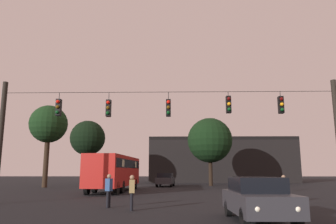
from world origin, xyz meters
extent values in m
plane|color=black|center=(0.00, 24.50, 0.00)|extent=(168.00, 168.00, 0.00)
cylinder|color=black|center=(-9.30, 13.59, 3.38)|extent=(0.28, 0.28, 6.76)
cylinder|color=black|center=(0.00, 13.59, 6.12)|extent=(18.59, 0.02, 0.02)
cylinder|color=black|center=(-6.14, 13.59, 5.92)|extent=(0.03, 0.03, 0.38)
cube|color=black|center=(-6.14, 13.59, 5.26)|extent=(0.26, 0.32, 0.95)
sphere|color=red|center=(-6.14, 13.41, 5.56)|extent=(0.20, 0.20, 0.20)
sphere|color=#5B3D0C|center=(-6.14, 13.41, 5.26)|extent=(0.20, 0.20, 0.20)
sphere|color=#0C4219|center=(-6.14, 13.41, 4.96)|extent=(0.20, 0.20, 0.20)
cylinder|color=black|center=(-3.31, 13.59, 5.89)|extent=(0.03, 0.03, 0.44)
cube|color=black|center=(-3.31, 13.59, 5.20)|extent=(0.26, 0.32, 0.95)
sphere|color=red|center=(-3.31, 13.41, 5.50)|extent=(0.20, 0.20, 0.20)
sphere|color=#5B3D0C|center=(-3.31, 13.41, 5.20)|extent=(0.20, 0.20, 0.20)
sphere|color=#0C4219|center=(-3.31, 13.41, 4.90)|extent=(0.20, 0.20, 0.20)
cylinder|color=black|center=(0.05, 13.59, 5.90)|extent=(0.03, 0.03, 0.43)
cube|color=black|center=(0.05, 13.59, 5.21)|extent=(0.26, 0.32, 0.95)
sphere|color=red|center=(0.05, 13.41, 5.51)|extent=(0.20, 0.20, 0.20)
sphere|color=#5B3D0C|center=(0.05, 13.41, 5.21)|extent=(0.20, 0.20, 0.20)
sphere|color=#0C4219|center=(0.05, 13.41, 4.91)|extent=(0.20, 0.20, 0.20)
cylinder|color=black|center=(3.40, 13.59, 5.98)|extent=(0.03, 0.03, 0.25)
cube|color=black|center=(3.40, 13.59, 5.38)|extent=(0.26, 0.32, 0.95)
sphere|color=#510A0A|center=(3.40, 13.41, 5.68)|extent=(0.20, 0.20, 0.20)
sphere|color=orange|center=(3.40, 13.41, 5.38)|extent=(0.20, 0.20, 0.20)
sphere|color=#0C4219|center=(3.40, 13.41, 5.08)|extent=(0.20, 0.20, 0.20)
cylinder|color=black|center=(6.30, 13.59, 5.97)|extent=(0.03, 0.03, 0.29)
cube|color=black|center=(6.30, 13.59, 5.35)|extent=(0.26, 0.32, 0.95)
sphere|color=#510A0A|center=(6.30, 13.41, 5.65)|extent=(0.20, 0.20, 0.20)
sphere|color=orange|center=(6.30, 13.41, 5.35)|extent=(0.20, 0.20, 0.20)
sphere|color=#0C4219|center=(6.30, 13.41, 5.05)|extent=(0.20, 0.20, 0.20)
cube|color=#B21E19|center=(-4.85, 24.50, 1.75)|extent=(2.99, 11.10, 2.50)
cube|color=black|center=(-4.85, 24.50, 2.36)|extent=(3.00, 10.44, 0.70)
cylinder|color=black|center=(-5.78, 28.51, 0.50)|extent=(0.32, 1.01, 1.00)
cylinder|color=black|center=(-3.56, 28.41, 0.50)|extent=(0.32, 1.01, 1.00)
cylinder|color=black|center=(-6.06, 22.36, 0.50)|extent=(0.32, 1.01, 1.00)
cylinder|color=black|center=(-3.84, 22.26, 0.50)|extent=(0.32, 1.01, 1.00)
cylinder|color=black|center=(-6.15, 20.38, 0.50)|extent=(0.32, 1.01, 1.00)
cylinder|color=black|center=(-3.93, 20.28, 0.50)|extent=(0.32, 1.01, 1.00)
cube|color=beige|center=(-4.70, 27.80, 2.36)|extent=(2.59, 0.91, 0.56)
cube|color=beige|center=(-4.97, 21.76, 2.36)|extent=(2.59, 0.91, 0.56)
cube|color=#2D2D33|center=(3.30, 7.62, 0.66)|extent=(1.86, 4.32, 0.68)
cube|color=black|center=(3.30, 7.77, 1.26)|extent=(1.62, 2.34, 0.52)
cylinder|color=black|center=(4.11, 6.21, 0.32)|extent=(0.23, 0.64, 0.64)
cylinder|color=black|center=(2.53, 6.19, 0.32)|extent=(0.23, 0.64, 0.64)
cylinder|color=black|center=(4.07, 9.05, 0.32)|extent=(0.23, 0.64, 0.64)
cylinder|color=black|center=(2.49, 9.03, 0.32)|extent=(0.23, 0.64, 0.64)
sphere|color=white|center=(3.91, 5.53, 0.66)|extent=(0.18, 0.18, 0.18)
sphere|color=white|center=(2.75, 5.51, 0.66)|extent=(0.18, 0.18, 0.18)
cube|color=#2D2D33|center=(-0.72, 33.81, 0.66)|extent=(2.18, 4.44, 0.68)
cube|color=black|center=(-0.73, 33.66, 1.26)|extent=(1.78, 2.45, 0.52)
cylinder|color=black|center=(-1.38, 35.29, 0.32)|extent=(0.28, 0.66, 0.64)
cylinder|color=black|center=(0.20, 35.15, 0.32)|extent=(0.28, 0.66, 0.64)
cylinder|color=black|center=(-1.63, 32.46, 0.32)|extent=(0.28, 0.66, 0.64)
cylinder|color=black|center=(-0.06, 32.32, 0.32)|extent=(0.28, 0.66, 0.64)
sphere|color=white|center=(-1.10, 35.95, 0.66)|extent=(0.18, 0.18, 0.18)
sphere|color=white|center=(0.04, 35.85, 0.66)|extent=(0.18, 0.18, 0.18)
cylinder|color=black|center=(-2.79, 11.97, 0.39)|extent=(0.14, 0.14, 0.79)
cylinder|color=black|center=(-2.83, 11.82, 0.39)|extent=(0.14, 0.14, 0.79)
cube|color=#2D4C7F|center=(-2.81, 11.89, 1.08)|extent=(0.32, 0.41, 0.59)
sphere|color=#8C6B51|center=(-2.81, 11.89, 1.48)|extent=(0.21, 0.21, 0.21)
cylinder|color=black|center=(-1.52, 10.62, 0.39)|extent=(0.14, 0.14, 0.77)
cylinder|color=black|center=(-1.54, 10.78, 0.39)|extent=(0.14, 0.14, 0.77)
cube|color=#997F4C|center=(-1.53, 10.70, 1.06)|extent=(0.28, 0.39, 0.58)
sphere|color=#8C6B51|center=(-1.53, 10.70, 1.45)|extent=(0.21, 0.21, 0.21)
cylinder|color=black|center=(6.30, 14.05, 0.38)|extent=(0.14, 0.14, 0.75)
cylinder|color=black|center=(6.33, 13.89, 0.38)|extent=(0.14, 0.14, 0.75)
cube|color=#4C4C56|center=(6.31, 13.97, 1.03)|extent=(0.30, 0.40, 0.56)
sphere|color=#8C6B51|center=(6.31, 13.97, 1.42)|extent=(0.20, 0.20, 0.20)
cube|color=black|center=(7.68, 49.29, 3.18)|extent=(22.38, 10.15, 6.35)
cube|color=black|center=(7.68, 49.29, 6.60)|extent=(22.38, 10.15, 0.50)
cylinder|color=#2D2116|center=(-13.70, 31.27, 2.72)|extent=(0.54, 0.54, 5.45)
sphere|color=black|center=(-13.70, 31.27, 6.91)|extent=(4.17, 4.17, 4.17)
cylinder|color=black|center=(4.67, 35.52, 1.78)|extent=(0.47, 0.47, 3.55)
sphere|color=black|center=(4.67, 35.52, 5.46)|extent=(5.45, 5.45, 5.45)
cylinder|color=black|center=(-12.26, 42.36, 2.36)|extent=(0.36, 0.36, 4.71)
sphere|color=black|center=(-12.26, 42.36, 6.47)|extent=(5.02, 5.02, 5.02)
camera|label=1|loc=(0.42, -4.12, 1.73)|focal=34.60mm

